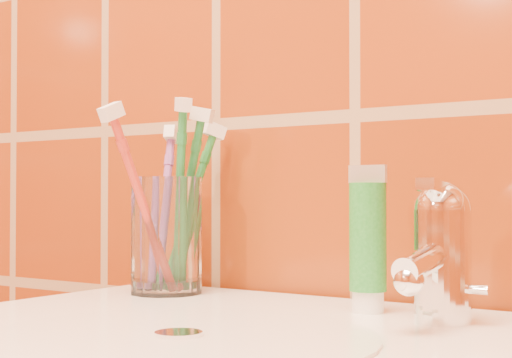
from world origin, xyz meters
The scene contains 8 objects.
glass_tumbler centered at (-0.19, 1.12, 0.91)m, with size 0.08×0.08×0.13m, color white.
toothpaste_tube centered at (0.06, 1.11, 0.91)m, with size 0.04×0.03×0.14m.
faucet centered at (0.14, 1.09, 0.91)m, with size 0.05×0.11×0.12m.
toothbrush_0 centered at (-0.17, 1.13, 0.95)m, with size 0.06×0.03×0.21m, color #20793C, non-canonical shape.
toothbrush_1 centered at (-0.17, 1.12, 0.96)m, with size 0.05×0.04×0.22m, color #217B3A, non-canonical shape.
toothbrush_2 centered at (-0.21, 1.14, 0.94)m, with size 0.05×0.08×0.19m, color #894A9E, non-canonical shape.
toothbrush_3 centered at (-0.18, 1.07, 0.95)m, with size 0.04×0.10×0.21m, color #B03025, non-canonical shape.
toothbrush_4 centered at (-0.18, 1.15, 0.94)m, with size 0.06×0.08×0.20m, color #217D34, non-canonical shape.
Camera 1 is at (0.37, 0.46, 0.96)m, focal length 55.00 mm.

